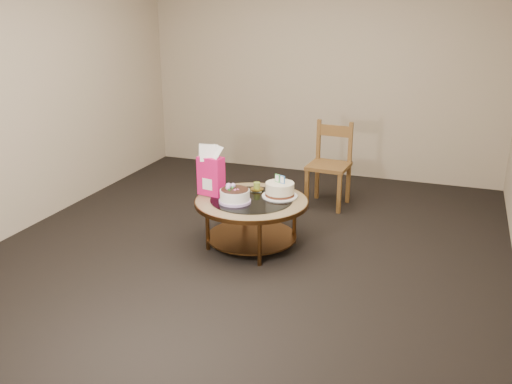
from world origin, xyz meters
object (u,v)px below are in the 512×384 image
(decorated_cake, at_px, (235,196))
(gift_bag, at_px, (211,171))
(dining_chair, at_px, (330,164))
(cream_cake, at_px, (280,190))
(coffee_table, at_px, (251,208))

(decorated_cake, distance_m, gift_bag, 0.35)
(dining_chair, bearing_deg, cream_cake, -95.26)
(coffee_table, height_order, dining_chair, dining_chair)
(decorated_cake, relative_size, dining_chair, 0.31)
(coffee_table, distance_m, decorated_cake, 0.21)
(decorated_cake, bearing_deg, gift_bag, 156.49)
(cream_cake, xyz_separation_m, gift_bag, (-0.61, -0.15, 0.16))
(decorated_cake, height_order, dining_chair, dining_chair)
(decorated_cake, distance_m, cream_cake, 0.43)
(coffee_table, height_order, gift_bag, gift_bag)
(cream_cake, height_order, gift_bag, gift_bag)
(gift_bag, bearing_deg, dining_chair, 69.61)
(gift_bag, relative_size, dining_chair, 0.50)
(gift_bag, bearing_deg, cream_cake, 24.59)
(coffee_table, xyz_separation_m, dining_chair, (0.40, 1.34, 0.08))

